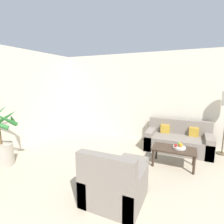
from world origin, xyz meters
The scene contains 10 objects.
wall_back centered at (0.00, 6.73, 1.35)m, with size 8.55×0.06×2.70m.
potted_palm centered at (-3.09, 3.70, 0.47)m, with size 0.77×0.85×1.36m.
sofa_loveseat centered at (0.43, 6.22, 0.27)m, with size 1.66×0.83×0.80m.
coffee_table centered at (0.41, 5.23, 0.35)m, with size 0.91×0.51×0.41m.
fruit_bowl centered at (0.51, 5.28, 0.43)m, with size 0.27×0.27×0.04m.
apple_red centered at (0.44, 5.22, 0.48)m, with size 0.07×0.07×0.07m.
apple_green centered at (0.51, 5.35, 0.49)m, with size 0.08×0.08×0.08m.
orange_fruit centered at (0.54, 5.27, 0.49)m, with size 0.08×0.08×0.08m.
armchair centered at (-0.33, 3.62, 0.28)m, with size 0.87×0.81×0.89m.
ottoman centered at (-0.29, 4.41, 0.18)m, with size 0.54×0.55×0.35m.
Camera 1 is at (0.66, 1.37, 1.88)m, focal length 28.00 mm.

